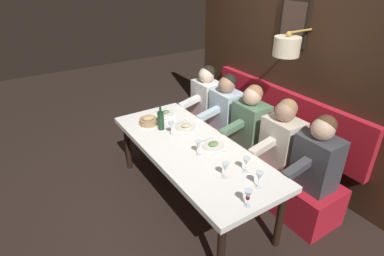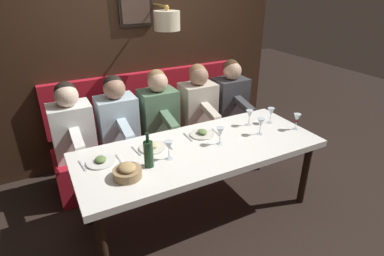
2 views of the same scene
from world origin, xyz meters
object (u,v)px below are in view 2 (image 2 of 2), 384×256
Objects in this scene: wine_glass_2 at (297,118)px; wine_bottle at (148,154)px; diner_nearest at (230,94)px; diner_far at (117,115)px; bread_bowl at (127,172)px; diner_middle at (159,107)px; wine_glass_0 at (220,132)px; wine_glass_4 at (261,123)px; diner_near at (198,100)px; wine_glass_3 at (249,114)px; diner_farthest at (71,124)px; dining_table at (200,153)px; wine_glass_1 at (169,146)px; wine_glass_5 at (271,112)px.

wine_bottle is (0.04, 1.54, 0.00)m from wine_glass_2.
wine_bottle is at bearing 123.93° from diner_nearest.
diner_far reaches higher than bread_bowl.
wine_glass_2 is at bearing -173.96° from diner_nearest.
wine_glass_0 is (-0.91, -0.23, 0.04)m from diner_middle.
wine_glass_0 is at bearing 88.28° from wine_glass_4.
wine_bottle is (-0.97, 1.44, 0.04)m from diner_nearest.
diner_near is 0.74m from wine_glass_3.
wine_glass_3 is at bearing -121.00° from diner_far.
diner_middle and diner_far have the same top height.
diner_farthest is at bearing 90.00° from diner_far.
wine_bottle is (-0.97, 0.01, 0.04)m from diner_far.
diner_nearest is 1.00× the size of diner_middle.
dining_table is 1.05m from wine_glass_2.
diner_nearest is 1.17m from wine_glass_0.
diner_nearest is 4.82× the size of wine_glass_3.
wine_glass_1 is 1.24m from wine_glass_5.
wine_glass_3 reaches higher than bread_bowl.
diner_farthest is at bearing 90.00° from diner_nearest.
wine_glass_3 is at bearing -134.92° from diner_middle.
diner_farthest is 1.07m from bread_bowl.
wine_glass_5 is at bearing -78.36° from wine_glass_0.
diner_nearest is at bearing -90.00° from diner_middle.
diner_middle is 4.82× the size of wine_glass_4.
dining_table is 13.49× the size of wine_glass_2.
diner_nearest and diner_far have the same top height.
diner_nearest is at bearing -46.13° from dining_table.
wine_glass_3 reaches higher than dining_table.
wine_glass_4 is (-0.93, -0.68, 0.04)m from diner_middle.
wine_glass_2 is 0.75× the size of bread_bowl.
wine_glass_3 is 1.43m from bread_bowl.
diner_nearest is at bearing 6.04° from wine_glass_2.
diner_middle reaches higher than dining_table.
wine_glass_2 reaches higher than bread_bowl.
wine_glass_1 reaches higher than bread_bowl.
diner_far reaches higher than wine_glass_5.
wine_glass_1 is 0.19m from wine_bottle.
dining_table is at bearing 104.66° from wine_glass_3.
wine_glass_4 is (-0.93, -1.14, 0.04)m from diner_far.
diner_near is 1.23m from wine_glass_1.
wine_glass_0 is 1.00× the size of wine_glass_5.
diner_near and diner_farthest have the same top height.
diner_near is 1.38m from wine_bottle.
diner_far reaches higher than wine_bottle.
dining_table is at bearing -80.69° from wine_bottle.
wine_glass_3 is at bearing -113.43° from diner_farthest.
diner_nearest is at bearing -16.98° from wine_glass_4.
wine_bottle is (-0.97, 0.98, 0.04)m from diner_near.
diner_far is 1.00× the size of diner_farthest.
diner_near reaches higher than dining_table.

